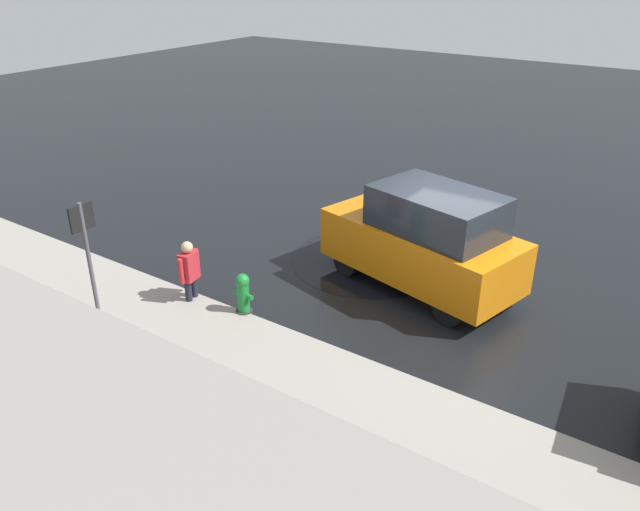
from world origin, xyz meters
name	(u,v)px	position (x,y,z in m)	size (l,w,h in m)	color
ground_plane	(449,299)	(0.00, 0.00, 0.00)	(60.00, 60.00, 0.00)	black
kerb_strip	(326,421)	(0.00, 4.20, 0.02)	(24.00, 3.20, 0.04)	gray
moving_hatchback	(425,240)	(0.65, -0.15, 1.03)	(4.19, 2.57, 2.06)	orange
fire_hydrant	(243,294)	(2.89, 2.60, 0.40)	(0.42, 0.31, 0.80)	#197A2D
pedestrian	(189,268)	(4.02, 2.79, 0.68)	(0.30, 0.56, 1.22)	#B2262D
metal_railing	(398,473)	(-1.61, 5.15, 0.74)	(8.51, 0.04, 1.05)	#B7BABF
sign_post	(87,250)	(4.55, 4.47, 1.58)	(0.07, 0.44, 2.40)	#4C4C51
puddle_patch	(370,260)	(2.09, -0.59, 0.00)	(3.40, 3.40, 0.01)	black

